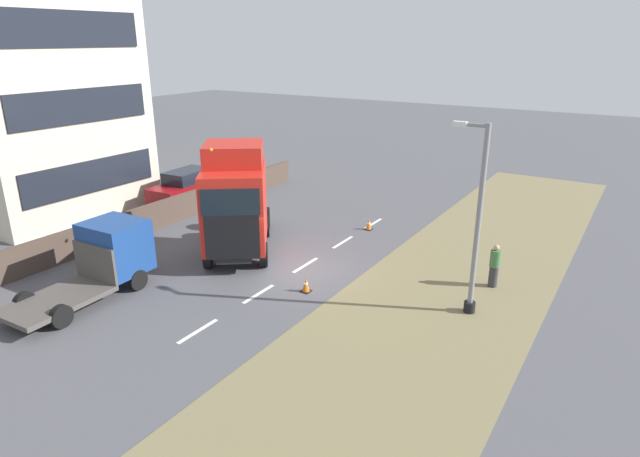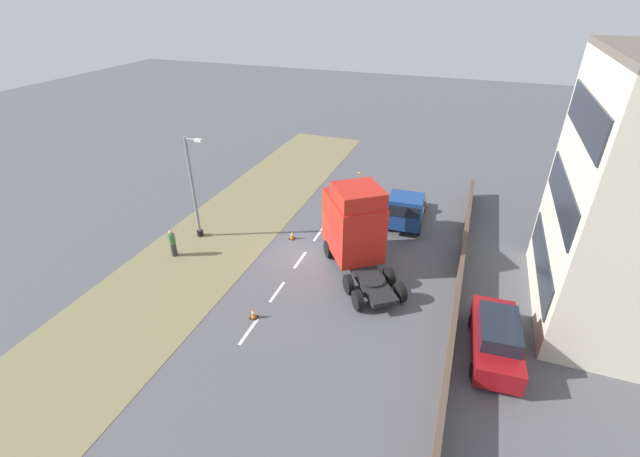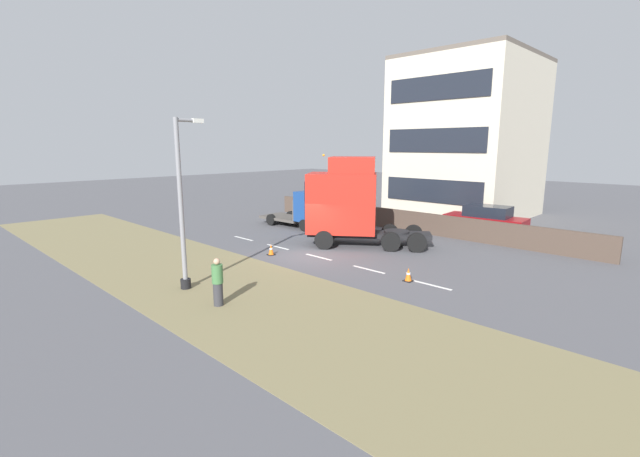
# 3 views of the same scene
# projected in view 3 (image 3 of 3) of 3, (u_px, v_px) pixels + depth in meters

# --- Properties ---
(ground_plane) EXTENTS (120.00, 120.00, 0.00)m
(ground_plane) POSITION_uv_depth(u_px,v_px,m) (309.00, 255.00, 22.22)
(ground_plane) COLOR #515156
(ground_plane) RESTS_ON ground
(grass_verge) EXTENTS (7.00, 44.00, 0.01)m
(grass_verge) POSITION_uv_depth(u_px,v_px,m) (208.00, 280.00, 17.98)
(grass_verge) COLOR olive
(grass_verge) RESTS_ON ground
(lane_markings) EXTENTS (0.16, 14.60, 0.00)m
(lane_markings) POSITION_uv_depth(u_px,v_px,m) (319.00, 257.00, 21.74)
(lane_markings) COLOR white
(lane_markings) RESTS_ON ground
(boundary_wall) EXTENTS (0.25, 24.00, 1.34)m
(boundary_wall) POSITION_uv_depth(u_px,v_px,m) (405.00, 221.00, 28.44)
(boundary_wall) COLOR #4C3D33
(boundary_wall) RESTS_ON ground
(building_block) EXTENTS (10.41, 8.93, 13.29)m
(building_block) POSITION_uv_depth(u_px,v_px,m) (468.00, 139.00, 33.74)
(building_block) COLOR beige
(building_block) RESTS_ON ground
(lorry_cab) EXTENTS (5.93, 6.79, 5.11)m
(lorry_cab) POSITION_uv_depth(u_px,v_px,m) (347.00, 202.00, 23.93)
(lorry_cab) COLOR black
(lorry_cab) RESTS_ON ground
(flatbed_truck) EXTENTS (2.39, 5.58, 2.57)m
(flatbed_truck) POSITION_uv_depth(u_px,v_px,m) (309.00, 209.00, 29.07)
(flatbed_truck) COLOR navy
(flatbed_truck) RESTS_ON ground
(parked_car) EXTENTS (2.24, 4.87, 1.95)m
(parked_car) POSITION_uv_depth(u_px,v_px,m) (485.00, 221.00, 26.51)
(parked_car) COLOR maroon
(parked_car) RESTS_ON ground
(lamp_post) EXTENTS (1.32, 0.40, 6.61)m
(lamp_post) POSITION_uv_depth(u_px,v_px,m) (183.00, 215.00, 16.42)
(lamp_post) COLOR black
(lamp_post) RESTS_ON ground
(pedestrian) EXTENTS (0.39, 0.39, 1.73)m
(pedestrian) POSITION_uv_depth(u_px,v_px,m) (218.00, 283.00, 14.98)
(pedestrian) COLOR #333338
(pedestrian) RESTS_ON ground
(traffic_cone_lead) EXTENTS (0.36, 0.36, 0.58)m
(traffic_cone_lead) POSITION_uv_depth(u_px,v_px,m) (408.00, 275.00, 17.82)
(traffic_cone_lead) COLOR black
(traffic_cone_lead) RESTS_ON ground
(traffic_cone_trailing) EXTENTS (0.36, 0.36, 0.58)m
(traffic_cone_trailing) POSITION_uv_depth(u_px,v_px,m) (271.00, 250.00, 22.11)
(traffic_cone_trailing) COLOR black
(traffic_cone_trailing) RESTS_ON ground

